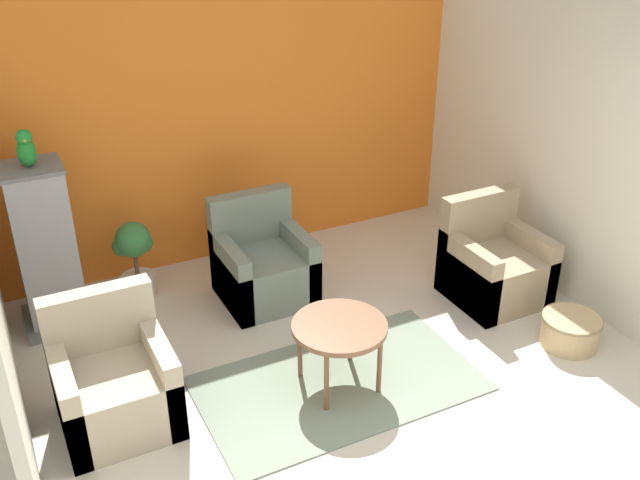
% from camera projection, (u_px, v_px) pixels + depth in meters
% --- Properties ---
extents(wall_back_accent, '(4.54, 0.06, 2.52)m').
position_uv_depth(wall_back_accent, '(234.00, 125.00, 6.49)').
color(wall_back_accent, orange).
rests_on(wall_back_accent, ground_plane).
extents(wall_right, '(0.06, 3.41, 2.52)m').
position_uv_depth(wall_right, '(556.00, 145.00, 6.02)').
color(wall_right, beige).
rests_on(wall_right, ground_plane).
extents(area_rug, '(2.01, 1.16, 0.01)m').
position_uv_depth(area_rug, '(339.00, 383.00, 5.19)').
color(area_rug, gray).
rests_on(area_rug, ground_plane).
extents(coffee_table, '(0.68, 0.68, 0.52)m').
position_uv_depth(coffee_table, '(339.00, 330.00, 4.97)').
color(coffee_table, brown).
rests_on(coffee_table, ground_plane).
extents(armchair_left, '(0.74, 0.73, 0.89)m').
position_uv_depth(armchair_left, '(114.00, 385.00, 4.72)').
color(armchair_left, tan).
rests_on(armchair_left, ground_plane).
extents(armchair_right, '(0.74, 0.73, 0.89)m').
position_uv_depth(armchair_right, '(494.00, 267.00, 6.13)').
color(armchair_right, '#9E896B').
rests_on(armchair_right, ground_plane).
extents(armchair_middle, '(0.74, 0.73, 0.89)m').
position_uv_depth(armchair_middle, '(263.00, 267.00, 6.13)').
color(armchair_middle, slate).
rests_on(armchair_middle, ground_plane).
extents(birdcage, '(0.54, 0.54, 1.38)m').
position_uv_depth(birdcage, '(46.00, 250.00, 5.61)').
color(birdcage, slate).
rests_on(birdcage, ground_plane).
extents(parrot, '(0.14, 0.25, 0.30)m').
position_uv_depth(parrot, '(26.00, 149.00, 5.22)').
color(parrot, '#1E842D').
rests_on(parrot, birdcage).
extents(potted_plant, '(0.34, 0.31, 0.70)m').
position_uv_depth(potted_plant, '(135.00, 255.00, 6.10)').
color(potted_plant, beige).
rests_on(potted_plant, ground_plane).
extents(wicker_basket, '(0.46, 0.46, 0.25)m').
position_uv_depth(wicker_basket, '(570.00, 330.00, 5.57)').
color(wicker_basket, tan).
rests_on(wicker_basket, ground_plane).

